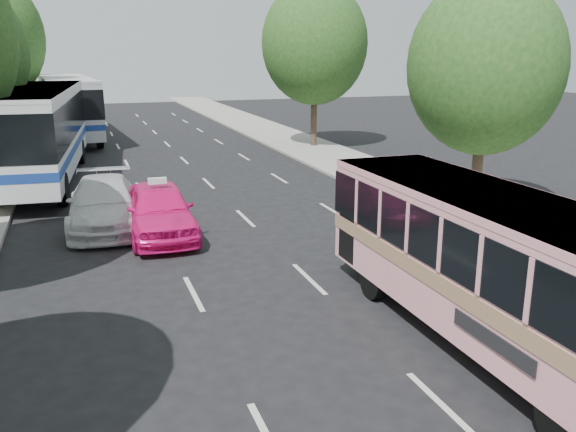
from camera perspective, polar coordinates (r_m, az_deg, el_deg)
name	(u,v)px	position (r m, az deg, el deg)	size (l,w,h in m)	color
ground	(336,359)	(11.56, 4.56, -13.23)	(120.00, 120.00, 0.00)	black
sidewalk_right	(332,157)	(32.36, 4.18, 5.50)	(4.00, 90.00, 0.12)	#9E998E
tree_right_near	(489,60)	(21.54, 18.30, 13.70)	(5.10, 5.10, 7.95)	#38281E
tree_right_far	(316,39)	(35.76, 2.67, 16.20)	(6.00, 6.00, 9.35)	#38281E
pink_bus	(492,255)	(11.98, 18.54, -3.45)	(2.37, 9.20, 2.93)	#FFA4AF
pink_taxi	(159,210)	(18.90, -11.99, 0.54)	(1.93, 4.80, 1.63)	#FA1580
white_pickup	(104,204)	(20.34, -16.85, 1.12)	(2.17, 5.33, 1.55)	silver
tour_coach_front	(38,126)	(28.14, -22.35, 7.77)	(4.01, 13.52, 3.99)	silver
tour_coach_rear	(68,102)	(41.52, -19.90, 9.97)	(3.82, 13.19, 3.89)	silver
taxi_roof_sign	(157,181)	(18.70, -12.14, 3.24)	(0.55, 0.18, 0.18)	silver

